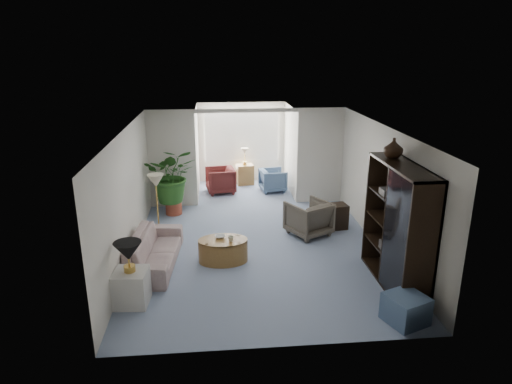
{
  "coord_description": "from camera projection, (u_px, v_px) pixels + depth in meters",
  "views": [
    {
      "loc": [
        -0.84,
        -8.25,
        3.97
      ],
      "look_at": [
        0.0,
        0.6,
        1.1
      ],
      "focal_mm": 31.76,
      "sensor_mm": 36.0,
      "label": 1
    }
  ],
  "objects": [
    {
      "name": "back_header",
      "position": [
        247.0,
        111.0,
        11.2
      ],
      "size": [
        2.6,
        0.12,
        0.1
      ],
      "primitive_type": "cube",
      "color": "silver",
      "rests_on": "back_pier_left"
    },
    {
      "name": "sunroom_table",
      "position": [
        245.0,
        175.0,
        13.57
      ],
      "size": [
        0.54,
        0.44,
        0.6
      ],
      "primitive_type": "cube",
      "rotation": [
        0.0,
        0.0,
        0.14
      ],
      "color": "olive",
      "rests_on": "ground"
    },
    {
      "name": "back_pier_left",
      "position": [
        172.0,
        159.0,
        11.4
      ],
      "size": [
        1.2,
        0.12,
        2.5
      ],
      "primitive_type": "cube",
      "color": "silver",
      "rests_on": "ground"
    },
    {
      "name": "sunroom_chair_maroon",
      "position": [
        220.0,
        180.0,
        12.78
      ],
      "size": [
        0.89,
        0.87,
        0.72
      ],
      "primitive_type": "imported",
      "rotation": [
        0.0,
        0.0,
        -1.43
      ],
      "color": "#56201D",
      "rests_on": "ground"
    },
    {
      "name": "sunroom_floor",
      "position": [
        245.0,
        191.0,
        13.0
      ],
      "size": [
        2.6,
        2.6,
        0.0
      ],
      "primitive_type": "plane",
      "color": "#8B9AB8",
      "rests_on": "ground"
    },
    {
      "name": "ottoman",
      "position": [
        406.0,
        309.0,
        6.78
      ],
      "size": [
        0.71,
        0.71,
        0.44
      ],
      "primitive_type": "cube",
      "rotation": [
        0.0,
        0.0,
        0.38
      ],
      "color": "slate",
      "rests_on": "ground"
    },
    {
      "name": "window_blinds",
      "position": [
        242.0,
        136.0,
        13.56
      ],
      "size": [
        2.2,
        0.02,
        1.5
      ],
      "primitive_type": "cube",
      "color": "white"
    },
    {
      "name": "end_table",
      "position": [
        131.0,
        287.0,
        7.25
      ],
      "size": [
        0.56,
        0.56,
        0.58
      ],
      "primitive_type": "cube",
      "rotation": [
        0.0,
        0.0,
        -0.08
      ],
      "color": "beige",
      "rests_on": "ground"
    },
    {
      "name": "coffee_table",
      "position": [
        223.0,
        250.0,
        8.71
      ],
      "size": [
        1.06,
        1.06,
        0.45
      ],
      "primitive_type": "cylinder",
      "rotation": [
        0.0,
        0.0,
        0.12
      ],
      "color": "olive",
      "rests_on": "ground"
    },
    {
      "name": "back_pier_right",
      "position": [
        320.0,
        156.0,
        11.74
      ],
      "size": [
        1.2,
        0.12,
        2.5
      ],
      "primitive_type": "cube",
      "color": "silver",
      "rests_on": "ground"
    },
    {
      "name": "plant_pot",
      "position": [
        174.0,
        208.0,
        11.2
      ],
      "size": [
        0.4,
        0.4,
        0.32
      ],
      "primitive_type": "cylinder",
      "color": "#9C412D",
      "rests_on": "ground"
    },
    {
      "name": "framed_picture",
      "position": [
        386.0,
        170.0,
        8.72
      ],
      "size": [
        0.04,
        0.5,
        0.4
      ],
      "primitive_type": "cube",
      "color": "beige"
    },
    {
      "name": "house_plant",
      "position": [
        172.0,
        175.0,
        10.94
      ],
      "size": [
        1.22,
        1.06,
        1.36
      ],
      "primitive_type": "imported",
      "color": "#285B1F",
      "rests_on": "plant_pot"
    },
    {
      "name": "window_pane",
      "position": [
        242.0,
        136.0,
        13.59
      ],
      "size": [
        2.2,
        0.02,
        1.5
      ],
      "primitive_type": "cube",
      "color": "white"
    },
    {
      "name": "sofa",
      "position": [
        154.0,
        250.0,
        8.54
      ],
      "size": [
        0.96,
        2.11,
        0.6
      ],
      "primitive_type": "imported",
      "rotation": [
        0.0,
        0.0,
        1.49
      ],
      "color": "beige",
      "rests_on": "ground"
    },
    {
      "name": "coffee_cup",
      "position": [
        231.0,
        239.0,
        8.54
      ],
      "size": [
        0.12,
        0.12,
        0.1
      ],
      "primitive_type": "imported",
      "rotation": [
        0.0,
        0.0,
        0.12
      ],
      "color": "beige",
      "rests_on": "coffee_table"
    },
    {
      "name": "cabinet_urn",
      "position": [
        393.0,
        148.0,
        7.76
      ],
      "size": [
        0.33,
        0.33,
        0.35
      ],
      "primitive_type": "imported",
      "color": "black",
      "rests_on": "entertainment_cabinet"
    },
    {
      "name": "floor_lamp",
      "position": [
        156.0,
        181.0,
        9.59
      ],
      "size": [
        0.36,
        0.36,
        0.28
      ],
      "primitive_type": "cone",
      "color": "beige",
      "rests_on": "ground"
    },
    {
      "name": "wingback_chair",
      "position": [
        309.0,
        218.0,
        9.91
      ],
      "size": [
        1.12,
        1.13,
        0.76
      ],
      "primitive_type": "imported",
      "rotation": [
        0.0,
        0.0,
        3.64
      ],
      "color": "#5E554A",
      "rests_on": "ground"
    },
    {
      "name": "sunroom_chair_blue",
      "position": [
        273.0,
        180.0,
        12.92
      ],
      "size": [
        0.79,
        0.78,
        0.64
      ],
      "primitive_type": "imported",
      "rotation": [
        0.0,
        0.0,
        1.71
      ],
      "color": "slate",
      "rests_on": "ground"
    },
    {
      "name": "side_table_dark",
      "position": [
        336.0,
        216.0,
        10.29
      ],
      "size": [
        0.52,
        0.44,
        0.57
      ],
      "primitive_type": "cube",
      "rotation": [
        0.0,
        0.0,
        0.15
      ],
      "color": "black",
      "rests_on": "ground"
    },
    {
      "name": "table_lamp",
      "position": [
        128.0,
        251.0,
        7.05
      ],
      "size": [
        0.44,
        0.44,
        0.3
      ],
      "primitive_type": "cone",
      "color": "black",
      "rests_on": "end_table"
    },
    {
      "name": "entertainment_cabinet",
      "position": [
        398.0,
        226.0,
        7.66
      ],
      "size": [
        0.51,
        1.92,
        2.13
      ],
      "primitive_type": "cube",
      "color": "black",
      "rests_on": "ground"
    },
    {
      "name": "coffee_bowl",
      "position": [
        220.0,
        236.0,
        8.72
      ],
      "size": [
        0.22,
        0.22,
        0.05
      ],
      "primitive_type": "imported",
      "rotation": [
        0.0,
        0.0,
        0.12
      ],
      "color": "silver",
      "rests_on": "coffee_table"
    },
    {
      "name": "shelf_clutter",
      "position": [
        397.0,
        220.0,
        7.57
      ],
      "size": [
        0.3,
        1.07,
        1.06
      ],
      "color": "#5C5957",
      "rests_on": "entertainment_cabinet"
    },
    {
      "name": "floor",
      "position": [
        259.0,
        253.0,
        9.11
      ],
      "size": [
        6.0,
        6.0,
        0.0
      ],
      "primitive_type": "plane",
      "color": "#8B9AB8",
      "rests_on": "ground"
    }
  ]
}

